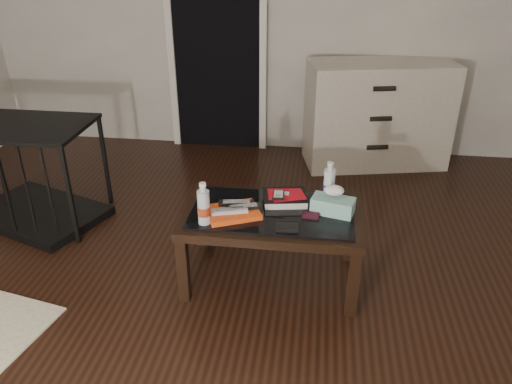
{
  "coord_description": "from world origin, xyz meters",
  "views": [
    {
      "loc": [
        0.55,
        -2.01,
        1.84
      ],
      "look_at": [
        0.22,
        0.46,
        0.55
      ],
      "focal_mm": 35.0,
      "sensor_mm": 36.0,
      "label": 1
    }
  ],
  "objects_px": {
    "pet_crate": "(34,189)",
    "tissue_box": "(333,206)",
    "textbook": "(285,198)",
    "water_bottle_right": "(329,181)",
    "water_bottle_left": "(204,203)",
    "coffee_table": "(272,220)",
    "dresser": "(377,115)"
  },
  "relations": [
    {
      "from": "pet_crate",
      "to": "tissue_box",
      "type": "height_order",
      "value": "pet_crate"
    },
    {
      "from": "textbook",
      "to": "water_bottle_right",
      "type": "height_order",
      "value": "water_bottle_right"
    },
    {
      "from": "water_bottle_left",
      "to": "water_bottle_right",
      "type": "distance_m",
      "value": 0.74
    },
    {
      "from": "water_bottle_right",
      "to": "tissue_box",
      "type": "relative_size",
      "value": 1.03
    },
    {
      "from": "pet_crate",
      "to": "textbook",
      "type": "relative_size",
      "value": 4.21
    },
    {
      "from": "coffee_table",
      "to": "dresser",
      "type": "bearing_deg",
      "value": 68.18
    },
    {
      "from": "pet_crate",
      "to": "water_bottle_left",
      "type": "xyz_separation_m",
      "value": [
        1.4,
        -0.67,
        0.35
      ]
    },
    {
      "from": "dresser",
      "to": "water_bottle_right",
      "type": "relative_size",
      "value": 5.38
    },
    {
      "from": "coffee_table",
      "to": "dresser",
      "type": "distance_m",
      "value": 1.96
    },
    {
      "from": "textbook",
      "to": "tissue_box",
      "type": "distance_m",
      "value": 0.29
    },
    {
      "from": "dresser",
      "to": "textbook",
      "type": "height_order",
      "value": "dresser"
    },
    {
      "from": "textbook",
      "to": "water_bottle_right",
      "type": "xyz_separation_m",
      "value": [
        0.25,
        0.06,
        0.1
      ]
    },
    {
      "from": "tissue_box",
      "to": "dresser",
      "type": "bearing_deg",
      "value": 91.98
    },
    {
      "from": "dresser",
      "to": "textbook",
      "type": "relative_size",
      "value": 5.12
    },
    {
      "from": "water_bottle_right",
      "to": "tissue_box",
      "type": "bearing_deg",
      "value": -80.84
    },
    {
      "from": "dresser",
      "to": "water_bottle_right",
      "type": "height_order",
      "value": "dresser"
    },
    {
      "from": "water_bottle_left",
      "to": "dresser",
      "type": "bearing_deg",
      "value": 61.73
    },
    {
      "from": "water_bottle_right",
      "to": "water_bottle_left",
      "type": "bearing_deg",
      "value": -151.7
    },
    {
      "from": "water_bottle_left",
      "to": "tissue_box",
      "type": "relative_size",
      "value": 1.03
    },
    {
      "from": "pet_crate",
      "to": "tissue_box",
      "type": "distance_m",
      "value": 2.15
    },
    {
      "from": "water_bottle_left",
      "to": "water_bottle_right",
      "type": "bearing_deg",
      "value": 28.3
    },
    {
      "from": "water_bottle_left",
      "to": "water_bottle_right",
      "type": "relative_size",
      "value": 1.0
    },
    {
      "from": "dresser",
      "to": "tissue_box",
      "type": "distance_m",
      "value": 1.84
    },
    {
      "from": "coffee_table",
      "to": "water_bottle_left",
      "type": "xyz_separation_m",
      "value": [
        -0.35,
        -0.18,
        0.18
      ]
    },
    {
      "from": "pet_crate",
      "to": "water_bottle_right",
      "type": "height_order",
      "value": "pet_crate"
    },
    {
      "from": "pet_crate",
      "to": "textbook",
      "type": "distance_m",
      "value": 1.87
    },
    {
      "from": "pet_crate",
      "to": "tissue_box",
      "type": "bearing_deg",
      "value": 7.56
    },
    {
      "from": "water_bottle_right",
      "to": "tissue_box",
      "type": "height_order",
      "value": "water_bottle_right"
    },
    {
      "from": "water_bottle_left",
      "to": "tissue_box",
      "type": "height_order",
      "value": "water_bottle_left"
    },
    {
      "from": "coffee_table",
      "to": "water_bottle_right",
      "type": "height_order",
      "value": "water_bottle_right"
    },
    {
      "from": "dresser",
      "to": "tissue_box",
      "type": "relative_size",
      "value": 5.56
    },
    {
      "from": "pet_crate",
      "to": "water_bottle_right",
      "type": "xyz_separation_m",
      "value": [
        2.06,
        -0.32,
        0.35
      ]
    }
  ]
}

